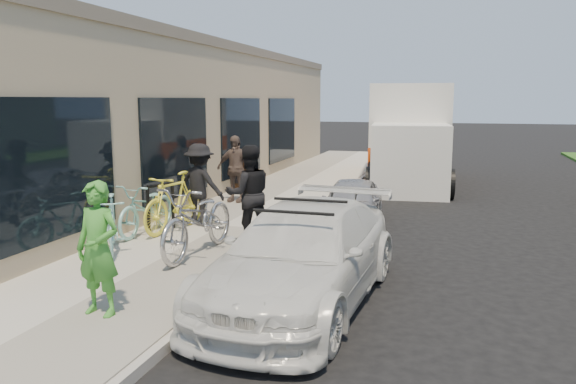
# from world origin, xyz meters

# --- Properties ---
(ground) EXTENTS (120.00, 120.00, 0.00)m
(ground) POSITION_xyz_m (0.00, 0.00, 0.00)
(ground) COLOR black
(ground) RESTS_ON ground
(sidewalk) EXTENTS (3.00, 34.00, 0.15)m
(sidewalk) POSITION_xyz_m (-2.00, 3.00, 0.07)
(sidewalk) COLOR #ADA89C
(sidewalk) RESTS_ON ground
(curb) EXTENTS (0.12, 34.00, 0.13)m
(curb) POSITION_xyz_m (-0.45, 3.00, 0.07)
(curb) COLOR #9F9A92
(curb) RESTS_ON ground
(storefront) EXTENTS (3.60, 20.00, 4.22)m
(storefront) POSITION_xyz_m (-5.24, 7.99, 2.12)
(storefront) COLOR tan
(storefront) RESTS_ON ground
(bike_rack) EXTENTS (0.28, 0.62, 0.93)m
(bike_rack) POSITION_xyz_m (-2.94, 2.25, 0.71)
(bike_rack) COLOR black
(bike_rack) RESTS_ON sidewalk
(sandwich_board) EXTENTS (0.69, 0.70, 1.01)m
(sandwich_board) POSITION_xyz_m (-3.39, 7.31, 0.67)
(sandwich_board) COLOR black
(sandwich_board) RESTS_ON sidewalk
(sedan_white) EXTENTS (2.12, 4.56, 1.33)m
(sedan_white) POSITION_xyz_m (0.59, -0.36, 0.64)
(sedan_white) COLOR silver
(sedan_white) RESTS_ON ground
(sedan_silver) EXTENTS (1.39, 3.03, 1.01)m
(sedan_silver) POSITION_xyz_m (0.40, 4.39, 0.50)
(sedan_silver) COLOR #9E9EA3
(sedan_silver) RESTS_ON ground
(moving_truck) EXTENTS (2.98, 6.57, 3.13)m
(moving_truck) POSITION_xyz_m (1.01, 11.26, 1.39)
(moving_truck) COLOR silver
(moving_truck) RESTS_ON ground
(tandem_bike) EXTENTS (0.90, 2.26, 1.17)m
(tandem_bike) POSITION_xyz_m (-1.50, 0.92, 0.73)
(tandem_bike) COLOR #ADADAF
(tandem_bike) RESTS_ON sidewalk
(woman_rider) EXTENTS (0.62, 0.44, 1.59)m
(woman_rider) POSITION_xyz_m (-1.50, -1.77, 0.95)
(woman_rider) COLOR #3F9230
(woman_rider) RESTS_ON sidewalk
(man_standing) EXTENTS (1.06, 1.00, 1.73)m
(man_standing) POSITION_xyz_m (-1.02, 1.94, 1.02)
(man_standing) COLOR black
(man_standing) RESTS_ON sidewalk
(cruiser_bike_a) EXTENTS (1.20, 1.56, 0.94)m
(cruiser_bike_a) POSITION_xyz_m (-2.98, 0.68, 0.62)
(cruiser_bike_a) COLOR #8FD6CE
(cruiser_bike_a) RESTS_ON sidewalk
(cruiser_bike_b) EXTENTS (0.67, 1.86, 0.97)m
(cruiser_bike_b) POSITION_xyz_m (-3.10, 2.02, 0.64)
(cruiser_bike_b) COLOR #8FD6CE
(cruiser_bike_b) RESTS_ON sidewalk
(cruiser_bike_c) EXTENTS (0.79, 1.94, 1.13)m
(cruiser_bike_c) POSITION_xyz_m (-2.69, 2.33, 0.72)
(cruiser_bike_c) COLOR yellow
(cruiser_bike_c) RESTS_ON sidewalk
(bystander_a) EXTENTS (1.14, 0.75, 1.64)m
(bystander_a) POSITION_xyz_m (-2.47, 3.00, 0.97)
(bystander_a) COLOR black
(bystander_a) RESTS_ON sidewalk
(bystander_b) EXTENTS (0.99, 0.45, 1.65)m
(bystander_b) POSITION_xyz_m (-2.74, 5.60, 0.97)
(bystander_b) COLOR brown
(bystander_b) RESTS_ON sidewalk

